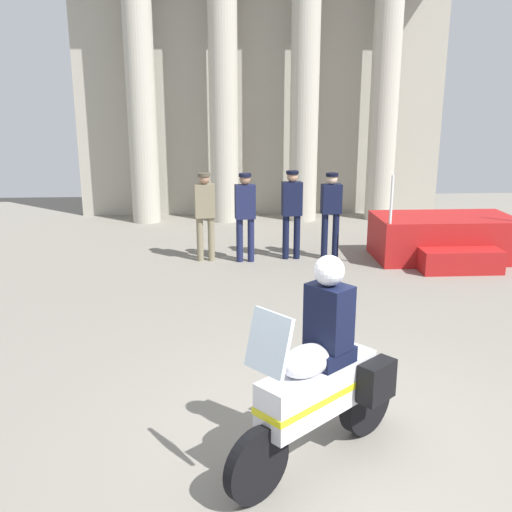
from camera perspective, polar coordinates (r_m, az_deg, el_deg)
The scene contains 8 objects.
ground_plane at distance 5.82m, azimuth 7.55°, elevation -17.74°, with size 28.00×28.00×0.00m, color gray.
colonnade_backdrop at distance 15.55m, azimuth 0.66°, elevation 18.67°, with size 9.65×1.56×7.84m.
reviewing_stand at distance 12.12m, azimuth 17.84°, elevation 1.55°, with size 2.69×1.90×1.76m.
officer_in_row_0 at distance 11.38m, azimuth -4.98°, elevation 4.50°, with size 0.40×0.26×1.73m.
officer_in_row_1 at distance 11.28m, azimuth -1.06°, elevation 4.45°, with size 0.40×0.26×1.72m.
officer_in_row_2 at distance 11.50m, azimuth 3.50°, elevation 4.71°, with size 0.40×0.26×1.75m.
officer_in_row_3 at distance 11.56m, azimuth 7.30°, elevation 4.57°, with size 0.40×0.26×1.71m.
motorcycle_with_rider at distance 5.22m, azimuth 6.55°, elevation -11.77°, with size 1.67×1.45×1.90m.
Camera 1 is at (-1.01, -4.77, 3.18)m, focal length 41.17 mm.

